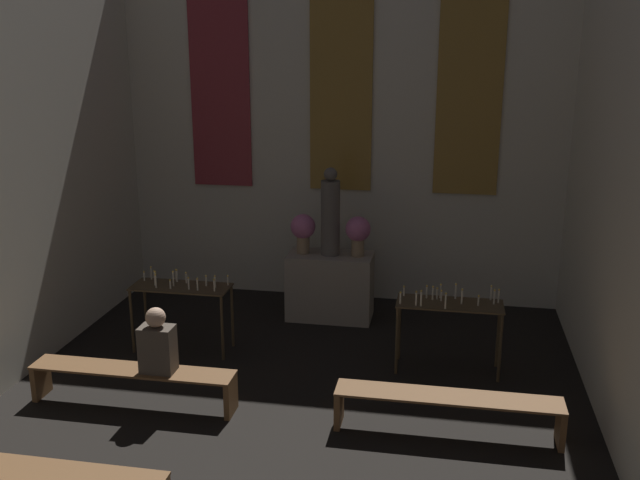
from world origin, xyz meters
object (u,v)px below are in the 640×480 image
Objects in this scene: candle_rack_left at (181,294)px; pew_back_left at (133,378)px; statue at (330,215)px; candle_rack_right at (449,312)px; pew_back_right at (448,405)px; altar at (330,286)px; flower_vase_left at (303,229)px; person_seated at (157,343)px; flower_vase_right at (358,232)px.

candle_rack_left is 1.53m from pew_back_left.
statue reaches higher than candle_rack_right.
pew_back_right is (3.34, -1.47, -0.43)m from candle_rack_left.
altar is 0.96× the size of candle_rack_right.
flower_vase_left is 3.10m from person_seated.
pew_back_left is (-1.29, -2.89, -0.96)m from flower_vase_left.
statue is 2.20× the size of flower_vase_right.
candle_rack_left reaches higher than altar.
person_seated is at bearing -78.59° from candle_rack_left.
altar is 2.20m from candle_rack_right.
pew_back_left is at bearing -114.05° from flower_vase_left.
flower_vase_right reaches higher than pew_back_right.
flower_vase_left is at bearing 71.25° from person_seated.
person_seated is at bearing -115.34° from altar.
candle_rack_right is (1.66, -1.42, -0.76)m from statue.
statue reaches higher than person_seated.
statue is 2.20× the size of flower_vase_left.
candle_rack_right is at bearing 25.85° from person_seated.
altar is at bearing 180.00° from flower_vase_right.
statue is (0.00, -0.00, 1.04)m from altar.
pew_back_left is 3.35m from pew_back_right.
pew_back_left is at bearing 180.00° from person_seated.
person_seated is at bearing -108.75° from flower_vase_left.
flower_vase_right reaches higher than candle_rack_right.
pew_back_left is at bearing -120.12° from statue.
candle_rack_left is at bearing 156.29° from pew_back_right.
candle_rack_left is at bearing 101.41° from person_seated.
candle_rack_left is (-1.28, -1.42, -0.54)m from flower_vase_left.
pew_back_right is at bearing -59.88° from statue.
flower_vase_left reaches higher than altar.
candle_rack_left is at bearing -179.99° from candle_rack_right.
statue is 3.29m from person_seated.
candle_rack_left is 1.00× the size of candle_rack_right.
pew_back_left is (-1.68, -2.89, -1.19)m from statue.
candle_rack_left is (-1.66, -1.42, -0.77)m from statue.
flower_vase_left is 1.99m from candle_rack_left.
pew_back_right is 3.07m from person_seated.
flower_vase_right is 0.78× the size of person_seated.
flower_vase_right is 0.25× the size of pew_back_right.
person_seated reaches higher than pew_back_left.
pew_back_left is at bearing -120.12° from altar.
flower_vase_left reaches higher than candle_rack_left.
flower_vase_right is (0.77, 0.00, 0.00)m from flower_vase_left.
flower_vase_left reaches higher than person_seated.
statue is at bearing -90.00° from altar.
candle_rack_left reaches higher than pew_back_left.
flower_vase_right reaches higher than candle_rack_left.
candle_rack_right is at bearing -40.57° from statue.
altar is 2.21m from candle_rack_left.
pew_back_right is at bearing -59.88° from altar.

